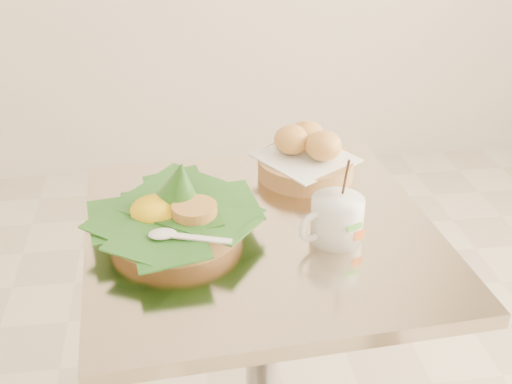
{
  "coord_description": "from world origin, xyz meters",
  "views": [
    {
      "loc": [
        -0.06,
        -1.1,
        1.44
      ],
      "look_at": [
        0.1,
        0.01,
        0.82
      ],
      "focal_mm": 45.0,
      "sensor_mm": 36.0,
      "label": 1
    }
  ],
  "objects": [
    {
      "name": "coffee_mug",
      "position": [
        0.25,
        -0.07,
        0.8
      ],
      "size": [
        0.14,
        0.11,
        0.18
      ],
      "rotation": [
        0.0,
        0.0,
        0.43
      ],
      "color": "white",
      "rests_on": "cafe_table"
    },
    {
      "name": "cafe_table",
      "position": [
        0.11,
        -0.01,
        0.53
      ],
      "size": [
        0.74,
        0.74,
        0.75
      ],
      "rotation": [
        0.0,
        0.0,
        0.06
      ],
      "color": "gray",
      "rests_on": "floor"
    },
    {
      "name": "bread_basket",
      "position": [
        0.25,
        0.21,
        0.8
      ],
      "size": [
        0.26,
        0.26,
        0.12
      ],
      "rotation": [
        0.0,
        0.0,
        -0.22
      ],
      "color": "#AD7E4A",
      "rests_on": "cafe_table"
    },
    {
      "name": "rice_basket",
      "position": [
        -0.06,
        0.0,
        0.79
      ],
      "size": [
        0.33,
        0.33,
        0.17
      ],
      "rotation": [
        0.0,
        0.0,
        -0.03
      ],
      "color": "#AD7E4A",
      "rests_on": "cafe_table"
    }
  ]
}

